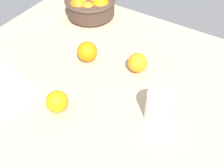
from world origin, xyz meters
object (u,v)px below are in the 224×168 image
at_px(fruit_bowl, 90,6).
at_px(loose_orange_0, 137,63).
at_px(loose_orange_3, 57,101).
at_px(spoon, 27,28).
at_px(juice_glass, 159,108).
at_px(loose_orange_2, 87,52).

height_order(fruit_bowl, loose_orange_0, fruit_bowl).
xyz_separation_m(loose_orange_3, spoon, (-0.41, 0.27, -0.03)).
height_order(juice_glass, loose_orange_3, juice_glass).
distance_m(fruit_bowl, juice_glass, 0.63).
height_order(loose_orange_0, loose_orange_3, same).
bearing_deg(fruit_bowl, loose_orange_3, -65.73).
distance_m(fruit_bowl, loose_orange_2, 0.31).
height_order(juice_glass, spoon, juice_glass).
bearing_deg(spoon, loose_orange_3, -33.52).
relative_size(loose_orange_3, spoon, 0.46).
bearing_deg(loose_orange_3, fruit_bowl, 114.27).
height_order(fruit_bowl, spoon, fruit_bowl).
bearing_deg(juice_glass, loose_orange_2, 162.44).
height_order(loose_orange_0, spoon, loose_orange_0).
height_order(loose_orange_2, spoon, loose_orange_2).
relative_size(fruit_bowl, loose_orange_3, 3.27).
xyz_separation_m(juice_glass, loose_orange_0, (-0.15, 0.16, -0.01)).
distance_m(juice_glass, spoon, 0.71).
bearing_deg(loose_orange_2, juice_glass, -17.56).
xyz_separation_m(loose_orange_0, loose_orange_2, (-0.19, -0.05, 0.00)).
relative_size(juice_glass, spoon, 0.66).
relative_size(loose_orange_2, loose_orange_3, 1.08).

